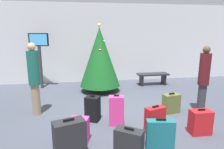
{
  "coord_description": "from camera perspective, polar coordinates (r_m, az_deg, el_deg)",
  "views": [
    {
      "loc": [
        -1.03,
        -4.87,
        2.18
      ],
      "look_at": [
        -0.15,
        0.81,
        0.9
      ],
      "focal_mm": 31.7,
      "sensor_mm": 36.0,
      "label": 1
    }
  ],
  "objects": [
    {
      "name": "traveller_1",
      "position": [
        5.43,
        -21.56,
        -0.66
      ],
      "size": [
        0.36,
        0.36,
        1.89
      ],
      "color": "gray",
      "rests_on": "ground_plane"
    },
    {
      "name": "suitcase_6",
      "position": [
        4.95,
        -5.6,
        -9.76
      ],
      "size": [
        0.41,
        0.38,
        0.65
      ],
      "color": "black",
      "rests_on": "ground_plane"
    },
    {
      "name": "flight_info_kiosk",
      "position": [
        7.95,
        -20.2,
        6.26
      ],
      "size": [
        0.76,
        0.32,
        2.09
      ],
      "color": "#333338",
      "rests_on": "ground_plane"
    },
    {
      "name": "traveller_0",
      "position": [
        5.74,
        24.93,
        -0.84
      ],
      "size": [
        0.39,
        0.39,
        1.8
      ],
      "color": "#333338",
      "rests_on": "ground_plane"
    },
    {
      "name": "suitcase_0",
      "position": [
        3.6,
        4.88,
        -19.44
      ],
      "size": [
        0.53,
        0.46,
        0.59
      ],
      "color": "#232326",
      "rests_on": "ground_plane"
    },
    {
      "name": "back_wall",
      "position": [
        8.65,
        -2.01,
        9.01
      ],
      "size": [
        16.0,
        0.2,
        3.3
      ],
      "primitive_type": "cube",
      "color": "silver",
      "rests_on": "ground_plane"
    },
    {
      "name": "suitcase_5",
      "position": [
        4.69,
        1.27,
        -10.39
      ],
      "size": [
        0.37,
        0.26,
        0.75
      ],
      "color": "#E5388C",
      "rests_on": "ground_plane"
    },
    {
      "name": "suitcase_3",
      "position": [
        4.12,
        -9.34,
        -15.48
      ],
      "size": [
        0.41,
        0.33,
        0.55
      ],
      "color": "#E5388C",
      "rests_on": "ground_plane"
    },
    {
      "name": "suitcase_4",
      "position": [
        3.57,
        -12.08,
        -18.31
      ],
      "size": [
        0.58,
        0.42,
        0.77
      ],
      "color": "#232326",
      "rests_on": "ground_plane"
    },
    {
      "name": "suitcase_2",
      "position": [
        4.75,
        24.1,
        -12.43
      ],
      "size": [
        0.44,
        0.27,
        0.57
      ],
      "color": "#B2191E",
      "rests_on": "ground_plane"
    },
    {
      "name": "holiday_tree",
      "position": [
        7.07,
        -3.56,
        5.06
      ],
      "size": [
        1.45,
        1.45,
        2.42
      ],
      "color": "#4C3319",
      "rests_on": "ground_plane"
    },
    {
      "name": "suitcase_1",
      "position": [
        3.87,
        13.71,
        -16.82
      ],
      "size": [
        0.53,
        0.26,
        0.65
      ],
      "color": "#19606B",
      "rests_on": "ground_plane"
    },
    {
      "name": "waiting_bench",
      "position": [
        8.23,
        11.66,
        -0.57
      ],
      "size": [
        1.27,
        0.44,
        0.48
      ],
      "color": "black",
      "rests_on": "ground_plane"
    },
    {
      "name": "suitcase_8",
      "position": [
        4.5,
        12.26,
        -12.62
      ],
      "size": [
        0.48,
        0.32,
        0.61
      ],
      "color": "#B2191E",
      "rests_on": "ground_plane"
    },
    {
      "name": "suitcase_7",
      "position": [
        5.62,
        16.7,
        -8.0
      ],
      "size": [
        0.47,
        0.31,
        0.55
      ],
      "color": "#59602D",
      "rests_on": "ground_plane"
    },
    {
      "name": "ground_plane",
      "position": [
        5.44,
        2.88,
        -11.11
      ],
      "size": [
        16.0,
        16.0,
        0.0
      ],
      "primitive_type": "plane",
      "color": "#424754"
    }
  ]
}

